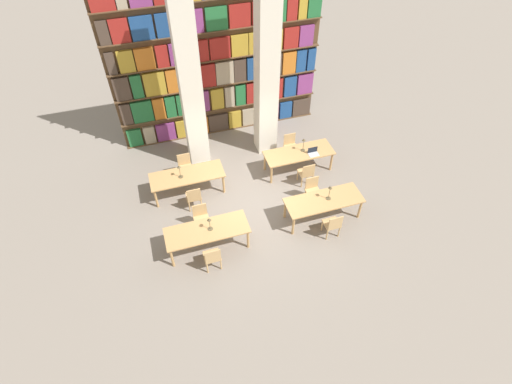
# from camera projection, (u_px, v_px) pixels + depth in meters

# --- Properties ---
(ground_plane) EXTENTS (40.00, 40.00, 0.00)m
(ground_plane) POSITION_uv_depth(u_px,v_px,m) (255.00, 205.00, 12.03)
(ground_plane) COLOR gray
(bookshelf_bank) EXTENTS (6.88, 0.35, 5.50)m
(bookshelf_bank) POSITION_uv_depth(u_px,v_px,m) (218.00, 61.00, 12.73)
(bookshelf_bank) COLOR brown
(bookshelf_bank) RESTS_ON ground_plane
(pillar_left) EXTENTS (0.63, 0.63, 6.00)m
(pillar_left) POSITION_uv_depth(u_px,v_px,m) (189.00, 80.00, 11.30)
(pillar_left) COLOR silver
(pillar_left) RESTS_ON ground_plane
(pillar_center) EXTENTS (0.63, 0.63, 6.00)m
(pillar_center) POSITION_uv_depth(u_px,v_px,m) (267.00, 68.00, 11.78)
(pillar_center) COLOR silver
(pillar_center) RESTS_ON ground_plane
(reading_table_0) EXTENTS (2.21, 0.81, 0.74)m
(reading_table_0) POSITION_uv_depth(u_px,v_px,m) (207.00, 232.00, 10.47)
(reading_table_0) COLOR tan
(reading_table_0) RESTS_ON ground_plane
(chair_0) EXTENTS (0.42, 0.40, 0.87)m
(chair_0) POSITION_uv_depth(u_px,v_px,m) (212.00, 257.00, 10.14)
(chair_0) COLOR tan
(chair_0) RESTS_ON ground_plane
(chair_1) EXTENTS (0.42, 0.40, 0.87)m
(chair_1) POSITION_uv_depth(u_px,v_px,m) (201.00, 217.00, 11.06)
(chair_1) COLOR tan
(chair_1) RESTS_ON ground_plane
(desk_lamp_0) EXTENTS (0.14, 0.14, 0.42)m
(desk_lamp_0) POSITION_uv_depth(u_px,v_px,m) (209.00, 222.00, 10.23)
(desk_lamp_0) COLOR brown
(desk_lamp_0) RESTS_ON reading_table_0
(reading_table_1) EXTENTS (2.21, 0.81, 0.74)m
(reading_table_1) POSITION_uv_depth(u_px,v_px,m) (324.00, 202.00, 11.22)
(reading_table_1) COLOR tan
(reading_table_1) RESTS_ON ground_plane
(chair_2) EXTENTS (0.42, 0.40, 0.87)m
(chair_2) POSITION_uv_depth(u_px,v_px,m) (333.00, 224.00, 10.89)
(chair_2) COLOR tan
(chair_2) RESTS_ON ground_plane
(chair_3) EXTENTS (0.42, 0.40, 0.87)m
(chair_3) POSITION_uv_depth(u_px,v_px,m) (313.00, 190.00, 11.81)
(chair_3) COLOR tan
(chair_3) RESTS_ON ground_plane
(desk_lamp_1) EXTENTS (0.14, 0.14, 0.49)m
(desk_lamp_1) POSITION_uv_depth(u_px,v_px,m) (330.00, 190.00, 10.96)
(desk_lamp_1) COLOR brown
(desk_lamp_1) RESTS_ON reading_table_1
(reading_table_2) EXTENTS (2.21, 0.81, 0.74)m
(reading_table_2) POSITION_uv_depth(u_px,v_px,m) (187.00, 177.00, 11.93)
(reading_table_2) COLOR tan
(reading_table_2) RESTS_ON ground_plane
(chair_4) EXTENTS (0.42, 0.40, 0.87)m
(chair_4) POSITION_uv_depth(u_px,v_px,m) (194.00, 197.00, 11.61)
(chair_4) COLOR tan
(chair_4) RESTS_ON ground_plane
(chair_5) EXTENTS (0.42, 0.40, 0.87)m
(chair_5) POSITION_uv_depth(u_px,v_px,m) (185.00, 166.00, 12.53)
(chair_5) COLOR tan
(chair_5) RESTS_ON ground_plane
(desk_lamp_2) EXTENTS (0.14, 0.14, 0.45)m
(desk_lamp_2) POSITION_uv_depth(u_px,v_px,m) (179.00, 169.00, 11.59)
(desk_lamp_2) COLOR brown
(desk_lamp_2) RESTS_ON reading_table_2
(reading_table_3) EXTENTS (2.21, 0.81, 0.74)m
(reading_table_3) POSITION_uv_depth(u_px,v_px,m) (299.00, 154.00, 12.65)
(reading_table_3) COLOR tan
(reading_table_3) RESTS_ON ground_plane
(chair_6) EXTENTS (0.42, 0.40, 0.87)m
(chair_6) POSITION_uv_depth(u_px,v_px,m) (306.00, 173.00, 12.32)
(chair_6) COLOR tan
(chair_6) RESTS_ON ground_plane
(chair_7) EXTENTS (0.42, 0.40, 0.87)m
(chair_7) POSITION_uv_depth(u_px,v_px,m) (290.00, 146.00, 13.24)
(chair_7) COLOR tan
(chair_7) RESTS_ON ground_plane
(desk_lamp_3) EXTENTS (0.14, 0.14, 0.47)m
(desk_lamp_3) POSITION_uv_depth(u_px,v_px,m) (304.00, 143.00, 12.42)
(desk_lamp_3) COLOR brown
(desk_lamp_3) RESTS_ON reading_table_3
(laptop) EXTENTS (0.32, 0.22, 0.21)m
(laptop) POSITION_uv_depth(u_px,v_px,m) (313.00, 153.00, 12.50)
(laptop) COLOR silver
(laptop) RESTS_ON reading_table_3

